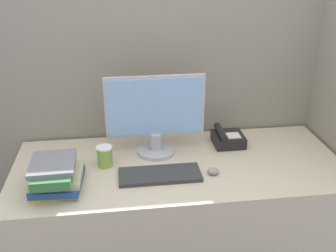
{
  "coord_description": "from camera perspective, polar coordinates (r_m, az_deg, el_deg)",
  "views": [
    {
      "loc": [
        -0.29,
        -1.37,
        1.78
      ],
      "look_at": [
        -0.05,
        0.39,
        0.96
      ],
      "focal_mm": 42.0,
      "sensor_mm": 36.0,
      "label": 1
    }
  ],
  "objects": [
    {
      "name": "desk_telephone",
      "position": [
        2.23,
        8.62,
        -1.79
      ],
      "size": [
        0.17,
        0.18,
        0.1
      ],
      "color": "black",
      "rests_on": "desk"
    },
    {
      "name": "cubicle_panel_rear",
      "position": [
        2.32,
        0.12,
        2.21
      ],
      "size": [
        2.09,
        0.04,
        1.77
      ],
      "color": "gray",
      "rests_on": "ground_plane"
    },
    {
      "name": "mouse",
      "position": [
        1.95,
        6.56,
        -6.54
      ],
      "size": [
        0.06,
        0.05,
        0.03
      ],
      "color": "gray",
      "rests_on": "desk"
    },
    {
      "name": "coffee_cup",
      "position": [
        2.01,
        -9.17,
        -4.35
      ],
      "size": [
        0.08,
        0.08,
        0.11
      ],
      "color": "#8CB247",
      "rests_on": "desk"
    },
    {
      "name": "book_stack",
      "position": [
        1.87,
        -15.98,
        -6.83
      ],
      "size": [
        0.23,
        0.29,
        0.14
      ],
      "color": "gold",
      "rests_on": "desk"
    },
    {
      "name": "monitor",
      "position": [
        2.05,
        -1.85,
        1.32
      ],
      "size": [
        0.52,
        0.21,
        0.43
      ],
      "color": "#B7B7BC",
      "rests_on": "desk"
    },
    {
      "name": "keyboard",
      "position": [
        1.92,
        -1.2,
        -7.08
      ],
      "size": [
        0.4,
        0.16,
        0.02
      ],
      "color": "#333333",
      "rests_on": "desk"
    },
    {
      "name": "desk",
      "position": [
        2.24,
        1.5,
        -13.83
      ],
      "size": [
        1.69,
        0.72,
        0.76
      ],
      "color": "beige",
      "rests_on": "ground_plane"
    }
  ]
}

